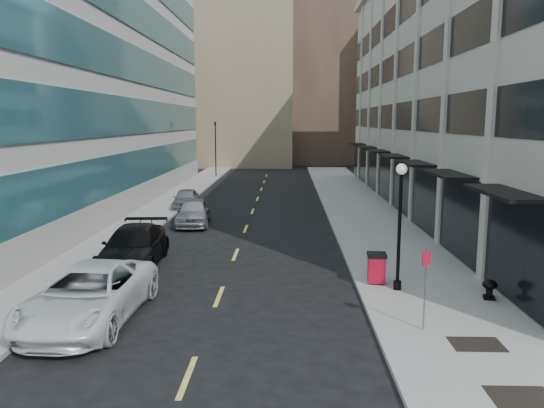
# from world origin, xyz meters

# --- Properties ---
(sidewalk_right) EXTENTS (5.00, 80.00, 0.15)m
(sidewalk_right) POSITION_xyz_m (7.50, 20.00, 0.07)
(sidewalk_right) COLOR #99978B
(sidewalk_right) RESTS_ON ground
(sidewalk_left) EXTENTS (3.00, 80.00, 0.15)m
(sidewalk_left) POSITION_xyz_m (-6.50, 20.00, 0.07)
(sidewalk_left) COLOR #99978B
(sidewalk_left) RESTS_ON ground
(building_right) EXTENTS (15.30, 46.50, 18.25)m
(building_right) POSITION_xyz_m (16.94, 26.99, 8.99)
(building_right) COLOR #B2A796
(building_right) RESTS_ON ground
(building_left) EXTENTS (16.14, 46.00, 20.00)m
(building_left) POSITION_xyz_m (-15.95, 27.00, 9.99)
(building_left) COLOR beige
(building_left) RESTS_ON ground
(skyline_tan_near) EXTENTS (14.00, 18.00, 28.00)m
(skyline_tan_near) POSITION_xyz_m (-4.00, 68.00, 14.00)
(skyline_tan_near) COLOR #8C7A5B
(skyline_tan_near) RESTS_ON ground
(skyline_brown) EXTENTS (12.00, 16.00, 34.00)m
(skyline_brown) POSITION_xyz_m (8.00, 72.00, 17.00)
(skyline_brown) COLOR brown
(skyline_brown) RESTS_ON ground
(skyline_tan_far) EXTENTS (12.00, 14.00, 22.00)m
(skyline_tan_far) POSITION_xyz_m (-14.00, 78.00, 11.00)
(skyline_tan_far) COLOR #8C7A5B
(skyline_tan_far) RESTS_ON ground
(skyline_stone) EXTENTS (10.00, 14.00, 20.00)m
(skyline_stone) POSITION_xyz_m (18.00, 66.00, 10.00)
(skyline_stone) COLOR #B2A796
(skyline_stone) RESTS_ON ground
(grate_mid) EXTENTS (1.40, 1.00, 0.01)m
(grate_mid) POSITION_xyz_m (7.60, 1.00, 0.15)
(grate_mid) COLOR black
(grate_mid) RESTS_ON sidewalk_right
(grate_far) EXTENTS (1.40, 1.00, 0.01)m
(grate_far) POSITION_xyz_m (7.60, 3.80, 0.15)
(grate_far) COLOR black
(grate_far) RESTS_ON sidewalk_right
(road_centerline) EXTENTS (0.15, 68.20, 0.01)m
(road_centerline) POSITION_xyz_m (0.00, 17.00, 0.01)
(road_centerline) COLOR #D8CC4C
(road_centerline) RESTS_ON ground
(traffic_signal) EXTENTS (0.66, 0.66, 6.98)m
(traffic_signal) POSITION_xyz_m (-5.50, 48.00, 5.72)
(traffic_signal) COLOR black
(traffic_signal) RESTS_ON ground
(car_white_van) EXTENTS (3.09, 6.30, 1.72)m
(car_white_van) POSITION_xyz_m (-3.70, 5.53, 0.86)
(car_white_van) COLOR silver
(car_white_van) RESTS_ON ground
(car_black_pickup) EXTENTS (2.69, 5.93, 1.69)m
(car_black_pickup) POSITION_xyz_m (-4.16, 11.88, 0.84)
(car_black_pickup) COLOR black
(car_black_pickup) RESTS_ON ground
(car_silver_sedan) EXTENTS (2.26, 4.81, 1.59)m
(car_silver_sedan) POSITION_xyz_m (-3.20, 21.00, 0.79)
(car_silver_sedan) COLOR #989BA1
(car_silver_sedan) RESTS_ON ground
(car_grey_sedan) EXTENTS (1.96, 4.26, 1.41)m
(car_grey_sedan) POSITION_xyz_m (-4.80, 27.00, 0.71)
(car_grey_sedan) COLOR gray
(car_grey_sedan) RESTS_ON ground
(trash_bin) EXTENTS (0.75, 0.82, 1.14)m
(trash_bin) POSITION_xyz_m (5.76, 9.31, 0.77)
(trash_bin) COLOR #A50B24
(trash_bin) RESTS_ON sidewalk_right
(lamppost) EXTENTS (0.39, 0.39, 4.66)m
(lamppost) POSITION_xyz_m (6.40, 8.54, 2.89)
(lamppost) COLOR black
(lamppost) RESTS_ON sidewalk_right
(sign_post) EXTENTS (0.28, 0.15, 2.51)m
(sign_post) POSITION_xyz_m (6.40, 4.79, 1.76)
(sign_post) COLOR slate
(sign_post) RESTS_ON sidewalk_right
(urn_planter) EXTENTS (0.49, 0.49, 0.68)m
(urn_planter) POSITION_xyz_m (9.33, 7.58, 0.57)
(urn_planter) COLOR black
(urn_planter) RESTS_ON sidewalk_right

